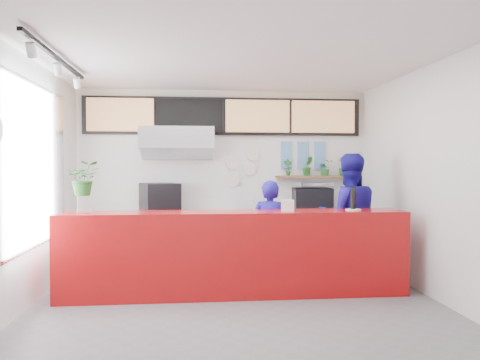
% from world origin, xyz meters
% --- Properties ---
extents(floor, '(5.00, 5.00, 0.00)m').
position_xyz_m(floor, '(0.00, 0.00, 0.00)').
color(floor, slate).
rests_on(floor, ground).
extents(ceiling, '(5.00, 5.00, 0.00)m').
position_xyz_m(ceiling, '(0.00, 0.00, 3.00)').
color(ceiling, silver).
extents(wall_back, '(5.00, 0.00, 5.00)m').
position_xyz_m(wall_back, '(0.00, 2.50, 1.50)').
color(wall_back, white).
rests_on(wall_back, ground).
extents(wall_left, '(0.00, 5.00, 5.00)m').
position_xyz_m(wall_left, '(-2.50, 0.00, 1.50)').
color(wall_left, white).
rests_on(wall_left, ground).
extents(wall_right, '(0.00, 5.00, 5.00)m').
position_xyz_m(wall_right, '(2.50, 0.00, 1.50)').
color(wall_right, white).
rests_on(wall_right, ground).
extents(service_counter, '(4.50, 0.60, 1.10)m').
position_xyz_m(service_counter, '(0.00, 0.40, 0.55)').
color(service_counter, '#A00B0D').
rests_on(service_counter, ground).
extents(cream_band, '(5.00, 0.02, 0.80)m').
position_xyz_m(cream_band, '(0.00, 2.49, 2.60)').
color(cream_band, beige).
rests_on(cream_band, wall_back).
extents(prep_bench, '(1.80, 0.60, 0.90)m').
position_xyz_m(prep_bench, '(-0.80, 2.20, 0.45)').
color(prep_bench, '#B2B5BA').
rests_on(prep_bench, ground).
extents(panini_oven, '(0.72, 0.72, 0.50)m').
position_xyz_m(panini_oven, '(-1.09, 2.20, 1.15)').
color(panini_oven, black).
rests_on(panini_oven, prep_bench).
extents(extraction_hood, '(1.20, 0.70, 0.35)m').
position_xyz_m(extraction_hood, '(-0.80, 2.15, 2.15)').
color(extraction_hood, '#B2B5BA').
rests_on(extraction_hood, ceiling).
extents(hood_lip, '(1.20, 0.69, 0.31)m').
position_xyz_m(hood_lip, '(-0.80, 2.15, 1.95)').
color(hood_lip, '#B2B5BA').
rests_on(hood_lip, ceiling).
extents(right_bench, '(1.80, 0.60, 0.90)m').
position_xyz_m(right_bench, '(1.50, 2.20, 0.45)').
color(right_bench, '#B2B5BA').
rests_on(right_bench, ground).
extents(espresso_machine, '(0.67, 0.49, 0.41)m').
position_xyz_m(espresso_machine, '(1.50, 2.20, 1.11)').
color(espresso_machine, black).
rests_on(espresso_machine, right_bench).
extents(espresso_tray, '(0.67, 0.53, 0.06)m').
position_xyz_m(espresso_tray, '(1.50, 2.20, 1.38)').
color(espresso_tray, '#B0B1B8').
rests_on(espresso_tray, espresso_machine).
extents(herb_shelf, '(1.40, 0.18, 0.04)m').
position_xyz_m(herb_shelf, '(1.60, 2.40, 1.50)').
color(herb_shelf, brown).
rests_on(herb_shelf, wall_back).
extents(menu_board_far_left, '(1.10, 0.10, 0.55)m').
position_xyz_m(menu_board_far_left, '(-1.75, 2.38, 2.55)').
color(menu_board_far_left, tan).
rests_on(menu_board_far_left, wall_back).
extents(menu_board_mid_left, '(1.10, 0.10, 0.55)m').
position_xyz_m(menu_board_mid_left, '(-0.59, 2.38, 2.55)').
color(menu_board_mid_left, black).
rests_on(menu_board_mid_left, wall_back).
extents(menu_board_mid_right, '(1.10, 0.10, 0.55)m').
position_xyz_m(menu_board_mid_right, '(0.57, 2.38, 2.55)').
color(menu_board_mid_right, tan).
rests_on(menu_board_mid_right, wall_back).
extents(menu_board_far_right, '(1.10, 0.10, 0.55)m').
position_xyz_m(menu_board_far_right, '(1.73, 2.38, 2.55)').
color(menu_board_far_right, tan).
rests_on(menu_board_far_right, wall_back).
extents(soffit, '(4.80, 0.04, 0.65)m').
position_xyz_m(soffit, '(0.00, 2.46, 2.55)').
color(soffit, black).
rests_on(soffit, wall_back).
extents(window_pane, '(0.04, 2.20, 1.90)m').
position_xyz_m(window_pane, '(-2.47, 0.30, 1.70)').
color(window_pane, silver).
rests_on(window_pane, wall_left).
extents(window_frame, '(0.03, 2.30, 2.00)m').
position_xyz_m(window_frame, '(-2.45, 0.30, 1.70)').
color(window_frame, '#B2B5BA').
rests_on(window_frame, wall_left).
extents(track_rail, '(0.05, 2.40, 0.04)m').
position_xyz_m(track_rail, '(-2.10, 0.00, 2.94)').
color(track_rail, black).
rests_on(track_rail, ceiling).
extents(dec_plate_a, '(0.24, 0.03, 0.24)m').
position_xyz_m(dec_plate_a, '(0.15, 2.47, 1.75)').
color(dec_plate_a, silver).
rests_on(dec_plate_a, wall_back).
extents(dec_plate_b, '(0.24, 0.03, 0.24)m').
position_xyz_m(dec_plate_b, '(0.45, 2.47, 1.65)').
color(dec_plate_b, silver).
rests_on(dec_plate_b, wall_back).
extents(dec_plate_c, '(0.24, 0.03, 0.24)m').
position_xyz_m(dec_plate_c, '(0.15, 2.47, 1.45)').
color(dec_plate_c, silver).
rests_on(dec_plate_c, wall_back).
extents(dec_plate_d, '(0.24, 0.03, 0.24)m').
position_xyz_m(dec_plate_d, '(0.50, 2.47, 1.90)').
color(dec_plate_d, silver).
rests_on(dec_plate_d, wall_back).
extents(photo_frame_a, '(0.20, 0.02, 0.25)m').
position_xyz_m(photo_frame_a, '(1.10, 2.48, 2.00)').
color(photo_frame_a, '#598CBF').
rests_on(photo_frame_a, wall_back).
extents(photo_frame_b, '(0.20, 0.02, 0.25)m').
position_xyz_m(photo_frame_b, '(1.40, 2.48, 2.00)').
color(photo_frame_b, '#598CBF').
rests_on(photo_frame_b, wall_back).
extents(photo_frame_c, '(0.20, 0.02, 0.25)m').
position_xyz_m(photo_frame_c, '(1.70, 2.48, 2.00)').
color(photo_frame_c, '#598CBF').
rests_on(photo_frame_c, wall_back).
extents(photo_frame_d, '(0.20, 0.02, 0.25)m').
position_xyz_m(photo_frame_d, '(1.10, 2.48, 1.75)').
color(photo_frame_d, '#598CBF').
rests_on(photo_frame_d, wall_back).
extents(photo_frame_e, '(0.20, 0.02, 0.25)m').
position_xyz_m(photo_frame_e, '(1.40, 2.48, 1.75)').
color(photo_frame_e, '#598CBF').
rests_on(photo_frame_e, wall_back).
extents(photo_frame_f, '(0.20, 0.02, 0.25)m').
position_xyz_m(photo_frame_f, '(1.70, 2.48, 1.75)').
color(photo_frame_f, '#598CBF').
rests_on(photo_frame_f, wall_back).
extents(staff_center, '(0.64, 0.53, 1.49)m').
position_xyz_m(staff_center, '(0.55, 0.90, 0.75)').
color(staff_center, navy).
rests_on(staff_center, ground).
extents(staff_right, '(0.99, 0.81, 1.87)m').
position_xyz_m(staff_right, '(1.74, 1.01, 0.94)').
color(staff_right, navy).
rests_on(staff_right, ground).
extents(herb_a, '(0.16, 0.11, 0.29)m').
position_xyz_m(herb_a, '(1.11, 2.40, 1.67)').
color(herb_a, '#246423').
rests_on(herb_a, herb_shelf).
extents(herb_b, '(0.21, 0.17, 0.34)m').
position_xyz_m(herb_b, '(1.46, 2.40, 1.69)').
color(herb_b, '#246423').
rests_on(herb_b, herb_shelf).
extents(herb_c, '(0.25, 0.22, 0.27)m').
position_xyz_m(herb_c, '(1.78, 2.40, 1.66)').
color(herb_c, '#246423').
rests_on(herb_c, herb_shelf).
extents(herb_d, '(0.21, 0.20, 0.33)m').
position_xyz_m(herb_d, '(2.11, 2.40, 1.68)').
color(herb_d, '#246423').
rests_on(herb_d, herb_shelf).
extents(glass_vase, '(0.23, 0.23, 0.22)m').
position_xyz_m(glass_vase, '(-1.90, 0.36, 1.21)').
color(glass_vase, silver).
rests_on(glass_vase, service_counter).
extents(basil_vase, '(0.47, 0.43, 0.43)m').
position_xyz_m(basil_vase, '(-1.90, 0.36, 1.54)').
color(basil_vase, '#246423').
rests_on(basil_vase, glass_vase).
extents(napkin_holder, '(0.18, 0.13, 0.15)m').
position_xyz_m(napkin_holder, '(0.69, 0.36, 1.17)').
color(napkin_holder, white).
rests_on(napkin_holder, service_counter).
extents(white_plate, '(0.24, 0.24, 0.02)m').
position_xyz_m(white_plate, '(1.59, 0.40, 1.11)').
color(white_plate, white).
rests_on(white_plate, service_counter).
extents(pepper_mill, '(0.10, 0.10, 0.29)m').
position_xyz_m(pepper_mill, '(1.59, 0.40, 1.26)').
color(pepper_mill, black).
rests_on(pepper_mill, white_plate).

